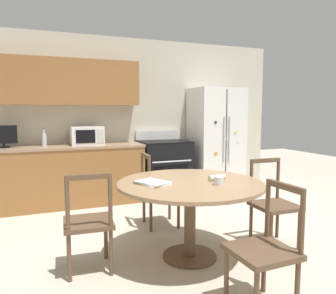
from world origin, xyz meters
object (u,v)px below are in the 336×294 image
dining_chair_left (88,223)px  dining_chair_right (273,205)px  oven_range (164,168)px  refrigerator (216,140)px  dining_chair_far (158,191)px  microwave (87,136)px  countertop_tv (3,136)px  counter_bottle (44,139)px  candle_glass (219,181)px  dining_chair_near (265,250)px

dining_chair_left → dining_chair_right: bearing=-0.4°
oven_range → dining_chair_left: bearing=-125.3°
refrigerator → dining_chair_far: size_ratio=1.99×
microwave → dining_chair_left: microwave is taller
countertop_tv → dining_chair_far: size_ratio=0.40×
countertop_tv → counter_bottle: bearing=-0.8°
counter_bottle → candle_glass: size_ratio=2.87×
dining_chair_left → dining_chair_near: same height
countertop_tv → counter_bottle: (0.53, -0.01, -0.07)m
dining_chair_right → candle_glass: (-0.75, -0.16, 0.34)m
refrigerator → oven_range: (-0.95, 0.03, -0.43)m
candle_glass → dining_chair_far: bearing=98.5°
oven_range → refrigerator: bearing=-1.5°
candle_glass → dining_chair_right: bearing=11.9°
refrigerator → dining_chair_near: size_ratio=1.99×
counter_bottle → microwave: bearing=1.9°
dining_chair_far → dining_chair_left: bearing=-44.5°
refrigerator → dining_chair_right: size_ratio=1.99×
countertop_tv → candle_glass: size_ratio=3.87×
microwave → dining_chair_right: bearing=-56.1°
refrigerator → candle_glass: bearing=-119.1°
dining_chair_near → candle_glass: dining_chair_near is taller
dining_chair_far → candle_glass: (0.17, -1.15, 0.34)m
dining_chair_far → dining_chair_right: bearing=46.6°
dining_chair_far → candle_glass: 1.22m
countertop_tv → microwave: bearing=0.6°
oven_range → counter_bottle: (-1.84, 0.04, 0.53)m
dining_chair_right → dining_chair_left: same height
dining_chair_far → dining_chair_near: bearing=7.2°
oven_range → counter_bottle: bearing=178.8°
oven_range → countertop_tv: size_ratio=3.01×
dining_chair_near → candle_glass: size_ratio=9.72×
refrigerator → dining_chair_right: bearing=-104.8°
refrigerator → dining_chair_right: 2.40m
dining_chair_far → counter_bottle: bearing=-133.1°
refrigerator → dining_chair_far: bearing=-140.0°
dining_chair_left → counter_bottle: bearing=101.4°
microwave → dining_chair_right: 2.91m
dining_chair_near → dining_chair_far: bearing=2.0°
refrigerator → dining_chair_left: (-2.49, -2.15, -0.46)m
oven_range → dining_chair_left: oven_range is taller
dining_chair_far → dining_chair_left: same height
counter_bottle → refrigerator: bearing=-1.3°
microwave → counter_bottle: size_ratio=1.80×
refrigerator → counter_bottle: size_ratio=6.75×
counter_bottle → dining_chair_right: size_ratio=0.30×
dining_chair_right → refrigerator: bearing=-102.8°
oven_range → counter_bottle: 1.92m
refrigerator → dining_chair_near: (-1.41, -3.17, -0.46)m
oven_range → microwave: bearing=177.3°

